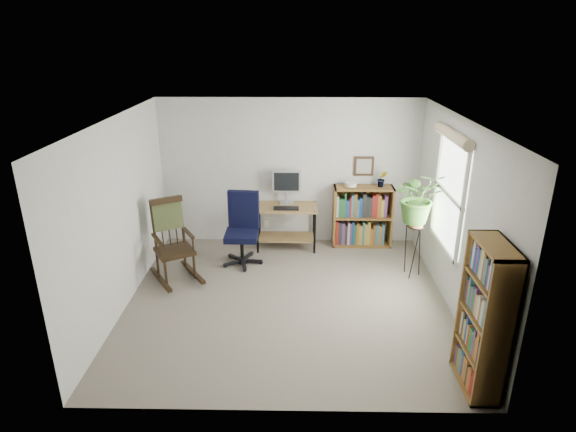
{
  "coord_description": "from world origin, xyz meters",
  "views": [
    {
      "loc": [
        0.11,
        -5.58,
        3.35
      ],
      "look_at": [
        0.0,
        0.4,
        1.05
      ],
      "focal_mm": 30.0,
      "sensor_mm": 36.0,
      "label": 1
    }
  ],
  "objects_px": {
    "low_bookshelf": "(362,216)",
    "tall_bookshelf": "(484,318)",
    "office_chair": "(241,230)",
    "desk": "(286,227)",
    "rocking_chair": "(174,241)"
  },
  "relations": [
    {
      "from": "office_chair",
      "to": "low_bookshelf",
      "type": "xyz_separation_m",
      "value": [
        1.91,
        0.74,
        -0.05
      ]
    },
    {
      "from": "office_chair",
      "to": "rocking_chair",
      "type": "xyz_separation_m",
      "value": [
        -0.9,
        -0.49,
        0.04
      ]
    },
    {
      "from": "low_bookshelf",
      "to": "tall_bookshelf",
      "type": "bearing_deg",
      "value": -78.09
    },
    {
      "from": "desk",
      "to": "rocking_chair",
      "type": "xyz_separation_m",
      "value": [
        -1.57,
        -1.11,
        0.24
      ]
    },
    {
      "from": "tall_bookshelf",
      "to": "office_chair",
      "type": "bearing_deg",
      "value": 134.52
    },
    {
      "from": "low_bookshelf",
      "to": "rocking_chair",
      "type": "bearing_deg",
      "value": -156.36
    },
    {
      "from": "desk",
      "to": "office_chair",
      "type": "bearing_deg",
      "value": -136.98
    },
    {
      "from": "rocking_chair",
      "to": "low_bookshelf",
      "type": "relative_size",
      "value": 1.18
    },
    {
      "from": "rocking_chair",
      "to": "low_bookshelf",
      "type": "xyz_separation_m",
      "value": [
        2.82,
        1.23,
        -0.09
      ]
    },
    {
      "from": "low_bookshelf",
      "to": "tall_bookshelf",
      "type": "relative_size",
      "value": 0.65
    },
    {
      "from": "tall_bookshelf",
      "to": "rocking_chair",
      "type": "bearing_deg",
      "value": 148.27
    },
    {
      "from": "rocking_chair",
      "to": "low_bookshelf",
      "type": "distance_m",
      "value": 3.07
    },
    {
      "from": "low_bookshelf",
      "to": "office_chair",
      "type": "bearing_deg",
      "value": -158.85
    },
    {
      "from": "rocking_chair",
      "to": "office_chair",
      "type": "bearing_deg",
      "value": -1.67
    },
    {
      "from": "office_chair",
      "to": "low_bookshelf",
      "type": "relative_size",
      "value": 1.11
    }
  ]
}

